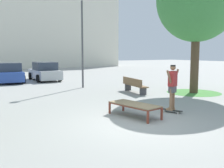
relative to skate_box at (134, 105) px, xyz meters
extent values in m
plane|color=#999993|center=(-0.50, -0.82, -0.41)|extent=(120.00, 120.00, 0.00)
cube|color=brown|center=(-0.51, 0.84, -0.22)|extent=(0.07, 0.07, 0.38)
cube|color=brown|center=(0.18, 0.97, -0.22)|extent=(0.07, 0.07, 0.38)
cube|color=brown|center=(-0.18, -0.97, -0.22)|extent=(0.07, 0.07, 0.38)
cube|color=brown|center=(0.51, -0.84, -0.22)|extent=(0.07, 0.07, 0.38)
cylinder|color=brown|center=(-0.34, -0.06, -0.01)|extent=(0.38, 1.88, 0.05)
cylinder|color=brown|center=(0.34, 0.06, -0.01)|extent=(0.38, 1.88, 0.05)
cylinder|color=brown|center=(-0.16, 0.91, -0.01)|extent=(0.76, 0.18, 0.05)
cylinder|color=brown|center=(0.16, -0.91, -0.01)|extent=(0.76, 0.18, 0.05)
cube|color=#847051|center=(0.00, 0.00, 0.03)|extent=(1.08, 2.00, 0.03)
cube|color=black|center=(1.58, -0.22, -0.33)|extent=(0.48, 0.82, 0.02)
cylinder|color=silver|center=(1.41, 0.02, -0.39)|extent=(0.05, 0.06, 0.06)
cylinder|color=silver|center=(1.55, 0.07, -0.39)|extent=(0.05, 0.06, 0.06)
cylinder|color=silver|center=(1.61, -0.51, -0.39)|extent=(0.05, 0.06, 0.06)
cylinder|color=silver|center=(1.75, -0.45, -0.39)|extent=(0.05, 0.06, 0.06)
cylinder|color=#8E6647|center=(1.49, -0.26, 0.09)|extent=(0.11, 0.11, 0.82)
cube|color=#99704C|center=(1.47, -0.21, -0.29)|extent=(0.18, 0.26, 0.07)
cylinder|color=#8E6647|center=(1.68, -0.18, 0.09)|extent=(0.11, 0.11, 0.82)
cube|color=#99704C|center=(1.66, -0.14, -0.29)|extent=(0.18, 0.26, 0.07)
cube|color=#4C4C51|center=(1.58, -0.22, 0.46)|extent=(0.35, 0.29, 0.24)
cube|color=maroon|center=(1.58, -0.22, 0.86)|extent=(0.42, 0.34, 0.56)
cylinder|color=#8E6647|center=(1.30, -0.33, 0.94)|extent=(0.40, 0.22, 0.52)
cylinder|color=#8E6647|center=(1.86, -0.11, 0.94)|extent=(0.40, 0.22, 0.52)
sphere|color=#8E6647|center=(1.58, -0.22, 1.27)|extent=(0.20, 0.20, 0.20)
cylinder|color=black|center=(1.58, -0.22, 1.34)|extent=(0.19, 0.19, 0.05)
cylinder|color=brown|center=(6.17, 2.74, 1.22)|extent=(0.46, 0.46, 3.26)
cylinder|color=#47893D|center=(6.17, 2.74, -0.41)|extent=(2.98, 2.98, 0.01)
cube|color=#28479E|center=(-1.68, 13.79, 0.10)|extent=(2.10, 4.35, 0.70)
cube|color=#2D3847|center=(-1.69, 13.64, 0.77)|extent=(1.76, 2.24, 0.64)
cylinder|color=black|center=(-0.70, 15.00, -0.11)|extent=(0.28, 0.62, 0.60)
cylinder|color=black|center=(-0.96, 12.41, -0.11)|extent=(0.28, 0.62, 0.60)
cube|color=#B7BABF|center=(1.03, 13.79, 0.10)|extent=(1.79, 4.24, 0.70)
cube|color=#2D3847|center=(1.03, 13.64, 0.77)|extent=(1.61, 2.13, 0.64)
cylinder|color=black|center=(0.21, 15.11, -0.11)|extent=(0.23, 0.60, 0.60)
cylinder|color=black|center=(1.91, 15.08, -0.11)|extent=(0.23, 0.60, 0.60)
cylinder|color=black|center=(0.15, 12.51, -0.11)|extent=(0.23, 0.60, 0.60)
cylinder|color=black|center=(1.85, 12.47, -0.11)|extent=(0.23, 0.60, 0.60)
cube|color=brown|center=(3.36, 4.49, 0.02)|extent=(0.87, 2.44, 0.06)
cube|color=brown|center=(3.16, 4.52, 0.24)|extent=(0.47, 2.37, 0.36)
cube|color=#424247|center=(3.53, 5.43, -0.21)|extent=(0.38, 0.15, 0.40)
cube|color=#424247|center=(3.18, 3.54, -0.21)|extent=(0.38, 0.15, 0.40)
cylinder|color=#4C4C51|center=(1.77, 8.00, 2.34)|extent=(0.12, 0.12, 5.50)
camera|label=1|loc=(-5.31, -7.17, 1.79)|focal=41.53mm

